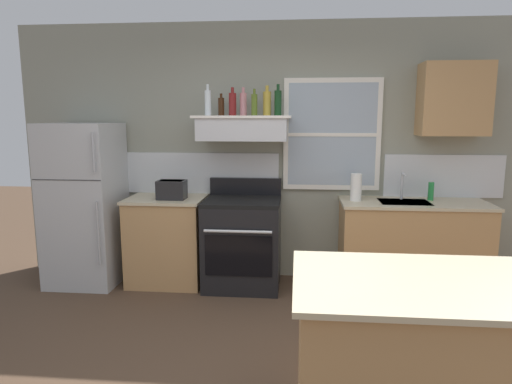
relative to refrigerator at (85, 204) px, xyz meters
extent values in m
cube|color=gray|center=(1.90, 0.39, 0.51)|extent=(5.40, 0.06, 2.70)
cube|color=silver|center=(0.75, 0.35, 0.29)|extent=(2.50, 0.02, 0.44)
cube|color=silver|center=(3.70, 0.35, 0.29)|extent=(1.20, 0.02, 0.44)
cube|color=white|center=(2.55, 0.34, 0.71)|extent=(1.00, 0.04, 1.15)
cube|color=#9EADBC|center=(2.55, 0.33, 0.71)|extent=(0.90, 0.01, 1.05)
cube|color=white|center=(2.55, 0.32, 0.71)|extent=(0.90, 0.02, 0.04)
cube|color=#B7BABC|center=(0.00, 0.00, 0.00)|extent=(0.70, 0.68, 1.67)
cube|color=#333333|center=(0.00, -0.34, 0.30)|extent=(0.69, 0.00, 0.01)
cylinder|color=#A5A8AD|center=(0.30, -0.37, -0.21)|extent=(0.02, 0.02, 0.63)
cylinder|color=#A5A8AD|center=(0.30, -0.37, 0.57)|extent=(0.02, 0.02, 0.37)
cube|color=tan|center=(0.85, 0.06, -0.40)|extent=(0.76, 0.60, 0.88)
cube|color=#C6B793|center=(0.85, 0.06, 0.06)|extent=(0.79, 0.63, 0.03)
cube|color=black|center=(0.94, -0.02, 0.17)|extent=(0.28, 0.20, 0.19)
cube|color=black|center=(0.94, -0.02, 0.26)|extent=(0.24, 0.16, 0.01)
cube|color=black|center=(0.79, -0.02, 0.20)|extent=(0.02, 0.03, 0.02)
cube|color=black|center=(1.65, 0.02, -0.40)|extent=(0.76, 0.64, 0.87)
cube|color=black|center=(1.65, 0.02, 0.05)|extent=(0.76, 0.64, 0.04)
cube|color=black|center=(1.65, 0.31, 0.16)|extent=(0.76, 0.06, 0.18)
cube|color=black|center=(1.65, -0.30, -0.42)|extent=(0.65, 0.01, 0.40)
cylinder|color=silver|center=(1.65, -0.34, -0.17)|extent=(0.65, 0.03, 0.03)
cube|color=silver|center=(1.65, 0.12, 0.77)|extent=(0.88, 0.48, 0.22)
cube|color=#262628|center=(1.65, -0.10, 0.69)|extent=(0.75, 0.02, 0.04)
cube|color=white|center=(1.65, 0.12, 0.90)|extent=(0.96, 0.52, 0.02)
cylinder|color=silver|center=(1.30, 0.09, 1.03)|extent=(0.06, 0.06, 0.24)
cylinder|color=silver|center=(1.30, 0.09, 1.18)|extent=(0.03, 0.03, 0.06)
cylinder|color=#381E0F|center=(1.42, 0.17, 1.00)|extent=(0.06, 0.06, 0.18)
cylinder|color=#381E0F|center=(1.42, 0.17, 1.11)|extent=(0.03, 0.03, 0.04)
cylinder|color=maroon|center=(1.54, 0.14, 1.02)|extent=(0.07, 0.07, 0.22)
cylinder|color=maroon|center=(1.54, 0.14, 1.16)|extent=(0.03, 0.03, 0.06)
cylinder|color=#C67F84|center=(1.65, 0.18, 1.02)|extent=(0.07, 0.07, 0.22)
cylinder|color=#C67F84|center=(1.65, 0.18, 1.16)|extent=(0.03, 0.03, 0.06)
cylinder|color=#4C601E|center=(1.77, 0.06, 1.01)|extent=(0.06, 0.06, 0.21)
cylinder|color=#4C601E|center=(1.77, 0.06, 1.14)|extent=(0.03, 0.03, 0.05)
cylinder|color=#B29333|center=(1.89, 0.15, 1.03)|extent=(0.08, 0.08, 0.23)
cylinder|color=#B29333|center=(1.89, 0.15, 1.17)|extent=(0.03, 0.03, 0.06)
cylinder|color=#143819|center=(2.00, 0.13, 1.03)|extent=(0.07, 0.07, 0.24)
cylinder|color=#143819|center=(2.00, 0.13, 1.18)|extent=(0.03, 0.03, 0.06)
cube|color=tan|center=(3.35, 0.06, -0.40)|extent=(1.40, 0.60, 0.88)
cube|color=#C6B793|center=(3.35, 0.06, 0.06)|extent=(1.43, 0.63, 0.03)
cube|color=#B7BABC|center=(3.25, 0.04, 0.07)|extent=(0.48, 0.36, 0.01)
cylinder|color=silver|center=(3.25, 0.18, 0.21)|extent=(0.03, 0.03, 0.28)
cylinder|color=silver|center=(3.25, 0.10, 0.33)|extent=(0.02, 0.16, 0.02)
cylinder|color=white|center=(2.78, 0.06, 0.21)|extent=(0.11, 0.11, 0.27)
cylinder|color=#268C3F|center=(3.53, 0.16, 0.16)|extent=(0.06, 0.06, 0.18)
cube|color=tan|center=(2.88, -2.14, -0.40)|extent=(1.32, 0.82, 0.88)
cube|color=#C6B793|center=(2.88, -2.14, 0.06)|extent=(1.40, 0.90, 0.03)
cube|color=tan|center=(3.70, 0.20, 1.06)|extent=(0.64, 0.32, 0.70)
camera|label=1|loc=(2.20, -4.39, 0.90)|focal=31.46mm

